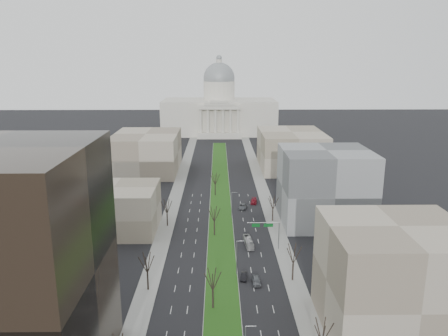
{
  "coord_description": "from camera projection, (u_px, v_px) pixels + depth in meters",
  "views": [
    {
      "loc": [
        -0.75,
        -43.96,
        52.32
      ],
      "look_at": [
        1.28,
        106.69,
        14.56
      ],
      "focal_mm": 35.0,
      "sensor_mm": 36.0,
      "label": 1
    }
  ],
  "objects": [
    {
      "name": "tree_median_a",
      "position": [
        213.0,
        279.0,
        92.43
      ],
      "size": [
        5.4,
        5.4,
        9.72
      ],
      "color": "black",
      "rests_on": "ground"
    },
    {
      "name": "tree_right_mid",
      "position": [
        294.0,
        253.0,
        104.29
      ],
      "size": [
        5.52,
        5.52,
        9.94
      ],
      "color": "black",
      "rests_on": "ground"
    },
    {
      "name": "tree_median_b",
      "position": [
        214.0,
        214.0,
        131.23
      ],
      "size": [
        5.4,
        5.4,
        9.72
      ],
      "color": "black",
      "rests_on": "ground"
    },
    {
      "name": "car_red",
      "position": [
        254.0,
        201.0,
        162.68
      ],
      "size": [
        2.87,
        5.68,
        1.58
      ],
      "primitive_type": "imported",
      "rotation": [
        0.0,
        0.0,
        -0.12
      ],
      "color": "maroon",
      "rests_on": "ground"
    },
    {
      "name": "car_grey_far",
      "position": [
        243.0,
        206.0,
        156.8
      ],
      "size": [
        3.48,
        5.97,
        1.56
      ],
      "primitive_type": "imported",
      "rotation": [
        0.0,
        0.0,
        -0.16
      ],
      "color": "#505459",
      "rests_on": "ground"
    },
    {
      "name": "car_grey_near",
      "position": [
        256.0,
        280.0,
        104.38
      ],
      "size": [
        2.06,
        4.93,
        1.67
      ],
      "primitive_type": "imported",
      "rotation": [
        0.0,
        0.0,
        0.02
      ],
      "color": "#56595F",
      "rests_on": "ground"
    },
    {
      "name": "building_beige_left",
      "position": [
        115.0,
        209.0,
        135.67
      ],
      "size": [
        26.0,
        22.0,
        14.0
      ],
      "primitive_type": "cube",
      "color": "gray",
      "rests_on": "ground"
    },
    {
      "name": "tree_right_near",
      "position": [
        323.0,
        331.0,
        75.3
      ],
      "size": [
        5.16,
        5.16,
        9.29
      ],
      "color": "black",
      "rests_on": "ground"
    },
    {
      "name": "streetlamp_median_c",
      "position": [
        232.0,
        205.0,
        146.39
      ],
      "size": [
        1.9,
        0.2,
        9.16
      ],
      "color": "gray",
      "rests_on": "ground"
    },
    {
      "name": "tree_left_far",
      "position": [
        167.0,
        206.0,
        138.83
      ],
      "size": [
        5.28,
        5.28,
        9.5
      ],
      "color": "black",
      "rests_on": "ground"
    },
    {
      "name": "capitol",
      "position": [
        219.0,
        111.0,
        312.87
      ],
      "size": [
        80.0,
        46.0,
        55.0
      ],
      "color": "beige",
      "rests_on": "ground"
    },
    {
      "name": "streetlamp_median_b",
      "position": [
        237.0,
        257.0,
        107.59
      ],
      "size": [
        1.9,
        0.2,
        9.16
      ],
      "color": "gray",
      "rests_on": "ground"
    },
    {
      "name": "building_far_right",
      "position": [
        291.0,
        150.0,
        213.67
      ],
      "size": [
        30.0,
        40.0,
        18.0
      ],
      "primitive_type": "cube",
      "color": "gray",
      "rests_on": "ground"
    },
    {
      "name": "building_far_left",
      "position": [
        146.0,
        152.0,
        207.9
      ],
      "size": [
        30.0,
        40.0,
        18.0
      ],
      "primitive_type": "cube",
      "color": "gray",
      "rests_on": "ground"
    },
    {
      "name": "building_tan_right",
      "position": [
        393.0,
        279.0,
        84.16
      ],
      "size": [
        26.0,
        24.0,
        22.0
      ],
      "primitive_type": "cube",
      "color": "gray",
      "rests_on": "ground"
    },
    {
      "name": "box_van",
      "position": [
        248.0,
        242.0,
        125.44
      ],
      "size": [
        2.75,
        8.32,
        2.28
      ],
      "primitive_type": "imported",
      "rotation": [
        0.0,
        0.0,
        0.1
      ],
      "color": "#B8B8B8",
      "rests_on": "ground"
    },
    {
      "name": "tree_right_far",
      "position": [
        273.0,
        202.0,
        143.23
      ],
      "size": [
        5.04,
        5.04,
        9.07
      ],
      "color": "black",
      "rests_on": "ground"
    },
    {
      "name": "median",
      "position": [
        220.0,
        196.0,
        170.75
      ],
      "size": [
        8.0,
        222.03,
        0.2
      ],
      "color": "#999993",
      "rests_on": "ground"
    },
    {
      "name": "mast_arm_signs",
      "position": [
        269.0,
        229.0,
        121.98
      ],
      "size": [
        9.12,
        0.24,
        8.09
      ],
      "color": "gray",
      "rests_on": "ground"
    },
    {
      "name": "tree_median_c",
      "position": [
        215.0,
        179.0,
        170.03
      ],
      "size": [
        5.4,
        5.4,
        9.72
      ],
      "color": "black",
      "rests_on": "ground"
    },
    {
      "name": "ground",
      "position": [
        220.0,
        196.0,
        171.75
      ],
      "size": [
        600.0,
        600.0,
        0.0
      ],
      "primitive_type": "plane",
      "color": "black",
      "rests_on": "ground"
    },
    {
      "name": "building_grey_right",
      "position": [
        325.0,
        186.0,
        142.13
      ],
      "size": [
        28.0,
        26.0,
        24.0
      ],
      "primitive_type": "cube",
      "color": "slate",
      "rests_on": "ground"
    },
    {
      "name": "tree_left_mid",
      "position": [
        147.0,
        262.0,
        99.99
      ],
      "size": [
        5.4,
        5.4,
        9.72
      ],
      "color": "black",
      "rests_on": "ground"
    },
    {
      "name": "sidewalk_right",
      "position": [
        272.0,
        218.0,
        147.72
      ],
      "size": [
        5.0,
        330.0,
        0.15
      ],
      "primitive_type": "cube",
      "color": "gray",
      "rests_on": "ground"
    },
    {
      "name": "sidewalk_left",
      "position": [
        169.0,
        218.0,
        147.26
      ],
      "size": [
        5.0,
        330.0,
        0.15
      ],
      "primitive_type": "cube",
      "color": "gray",
      "rests_on": "ground"
    },
    {
      "name": "car_black",
      "position": [
        244.0,
        276.0,
        106.72
      ],
      "size": [
        1.96,
        4.28,
        1.36
      ],
      "primitive_type": "imported",
      "rotation": [
        0.0,
        0.0,
        -0.13
      ],
      "color": "black",
      "rests_on": "ground"
    }
  ]
}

